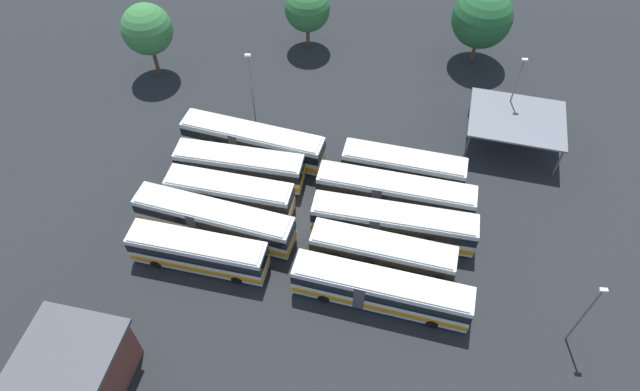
{
  "coord_description": "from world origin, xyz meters",
  "views": [
    {
      "loc": [
        3.16,
        -31.07,
        41.48
      ],
      "look_at": [
        0.99,
        1.72,
        1.51
      ],
      "focal_mm": 31.24,
      "sensor_mm": 36.0,
      "label": 1
    }
  ],
  "objects": [
    {
      "name": "bus_row0_slot2",
      "position": [
        -7.32,
        1.11,
        1.83
      ],
      "size": [
        12.02,
        4.31,
        3.46
      ],
      "color": "silver",
      "rests_on": "ground_plane"
    },
    {
      "name": "bus_row1_slot4",
      "position": [
        8.78,
        5.45,
        1.83
      ],
      "size": [
        12.0,
        4.55,
        3.46
      ],
      "color": "silver",
      "rests_on": "ground_plane"
    },
    {
      "name": "ground_plane",
      "position": [
        0.0,
        0.0,
        0.0
      ],
      "size": [
        94.99,
        94.99,
        0.0
      ],
      "primitive_type": "plane",
      "color": "black"
    },
    {
      "name": "tree_northeast",
      "position": [
        -19.3,
        20.42,
        5.93
      ],
      "size": [
        5.62,
        5.62,
        8.76
      ],
      "color": "brown",
      "rests_on": "ground_plane"
    },
    {
      "name": "bus_row0_slot3",
      "position": [
        -6.98,
        4.61,
        1.83
      ],
      "size": [
        12.58,
        4.03,
        3.46
      ],
      "color": "silver",
      "rests_on": "ground_plane"
    },
    {
      "name": "bus_row0_slot1",
      "position": [
        -8.26,
        -1.95,
        1.83
      ],
      "size": [
        14.74,
        5.72,
        3.46
      ],
      "color": "silver",
      "rests_on": "ground_plane"
    },
    {
      "name": "tree_east_edge",
      "position": [
        -2.17,
        26.89,
        5.12
      ],
      "size": [
        5.35,
        5.35,
        7.81
      ],
      "color": "brown",
      "rests_on": "ground_plane"
    },
    {
      "name": "bus_row1_slot3",
      "position": [
        7.87,
        2.2,
        1.83
      ],
      "size": [
        14.76,
        4.84,
        3.46
      ],
      "color": "silver",
      "rests_on": "ground_plane"
    },
    {
      "name": "lamp_post_near_entrance",
      "position": [
        19.76,
        13.8,
        4.85
      ],
      "size": [
        0.56,
        0.28,
        8.87
      ],
      "color": "slate",
      "rests_on": "ground_plane"
    },
    {
      "name": "bus_row0_slot0",
      "position": [
        -8.93,
        -5.43,
        1.83
      ],
      "size": [
        12.12,
        4.34,
        3.46
      ],
      "color": "silver",
      "rests_on": "ground_plane"
    },
    {
      "name": "bus_row1_slot1",
      "position": [
        6.72,
        -4.57,
        1.83
      ],
      "size": [
        12.52,
        4.82,
        3.46
      ],
      "color": "silver",
      "rests_on": "ground_plane"
    },
    {
      "name": "lamp_post_far_corner",
      "position": [
        -6.51,
        11.85,
        5.19
      ],
      "size": [
        0.56,
        0.28,
        9.53
      ],
      "color": "slate",
      "rests_on": "ground_plane"
    },
    {
      "name": "bus_row1_slot2",
      "position": [
        7.65,
        -1.28,
        1.83
      ],
      "size": [
        14.74,
        4.42,
        3.46
      ],
      "color": "silver",
      "rests_on": "ground_plane"
    },
    {
      "name": "bus_row1_slot0",
      "position": [
        6.55,
        -8.1,
        1.83
      ],
      "size": [
        14.76,
        5.27,
        3.46
      ],
      "color": "silver",
      "rests_on": "ground_plane"
    },
    {
      "name": "depot_building",
      "position": [
        -15.71,
        -17.8,
        2.55
      ],
      "size": [
        8.22,
        10.59,
        5.05
      ],
      "color": "brown",
      "rests_on": "ground_plane"
    },
    {
      "name": "maintenance_shelter",
      "position": [
        20.12,
        11.29,
        3.45
      ],
      "size": [
        10.57,
        8.91,
        3.61
      ],
      "color": "slate",
      "rests_on": "ground_plane"
    },
    {
      "name": "lamp_post_mid_lot",
      "position": [
        21.41,
        -10.51,
        4.32
      ],
      "size": [
        0.56,
        0.28,
        7.82
      ],
      "color": "slate",
      "rests_on": "ground_plane"
    },
    {
      "name": "tree_south_edge",
      "position": [
        17.8,
        25.49,
        5.68
      ],
      "size": [
        6.85,
        6.85,
        9.11
      ],
      "color": "brown",
      "rests_on": "ground_plane"
    },
    {
      "name": "bus_row0_slot4",
      "position": [
        -6.24,
        8.02,
        1.83
      ],
      "size": [
        14.73,
        5.84,
        3.46
      ],
      "color": "silver",
      "rests_on": "ground_plane"
    }
  ]
}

